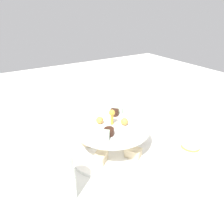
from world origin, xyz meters
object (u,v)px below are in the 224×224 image
(tiered_serving_stand, at_px, (112,138))
(water_glass_short_left, at_px, (173,127))
(water_glass_tall_right, at_px, (61,177))
(teacup_with_saucer, at_px, (189,152))
(butter_knife_right, at_px, (176,210))
(butter_knife_left, at_px, (43,131))

(tiered_serving_stand, bearing_deg, water_glass_short_left, -12.70)
(tiered_serving_stand, relative_size, water_glass_tall_right, 2.23)
(water_glass_tall_right, bearing_deg, teacup_with_saucer, -9.20)
(teacup_with_saucer, xyz_separation_m, butter_knife_right, (-0.18, -0.12, -0.02))
(water_glass_short_left, xyz_separation_m, butter_knife_right, (-0.23, -0.24, -0.03))
(tiered_serving_stand, distance_m, water_glass_tall_right, 0.24)
(teacup_with_saucer, bearing_deg, butter_knife_right, -147.33)
(teacup_with_saucer, bearing_deg, water_glass_short_left, 66.77)
(tiered_serving_stand, relative_size, teacup_with_saucer, 3.43)
(water_glass_short_left, height_order, teacup_with_saucer, water_glass_short_left)
(butter_knife_right, bearing_deg, tiered_serving_stand, 90.58)
(butter_knife_left, bearing_deg, water_glass_short_left, 118.43)
(tiered_serving_stand, relative_size, butter_knife_left, 1.82)
(water_glass_tall_right, bearing_deg, butter_knife_left, 83.62)
(water_glass_tall_right, height_order, teacup_with_saucer, water_glass_tall_right)
(tiered_serving_stand, height_order, butter_knife_left, tiered_serving_stand)
(butter_knife_left, bearing_deg, tiered_serving_stand, 100.37)
(butter_knife_right, bearing_deg, butter_knife_left, 109.03)
(teacup_with_saucer, height_order, butter_knife_right, teacup_with_saucer)
(teacup_with_saucer, bearing_deg, tiered_serving_stand, 136.21)
(tiered_serving_stand, xyz_separation_m, butter_knife_right, (0.00, -0.29, -0.04))
(tiered_serving_stand, xyz_separation_m, butter_knife_left, (-0.18, 0.23, -0.04))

